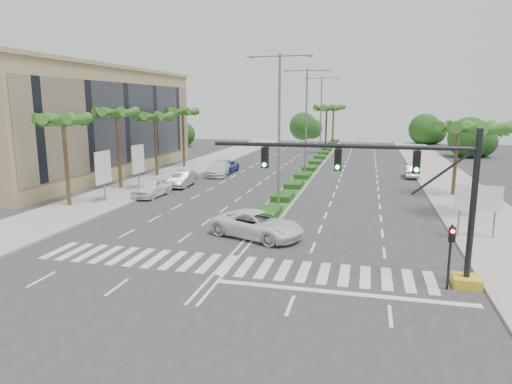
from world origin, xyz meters
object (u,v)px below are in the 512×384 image
(car_parked_c, at_px, (225,167))
(car_crossing, at_px, (257,224))
(car_parked_b, at_px, (183,179))
(car_right, at_px, (412,171))
(car_parked_d, at_px, (219,169))
(car_parked_a, at_px, (152,188))

(car_parked_c, distance_m, car_crossing, 27.47)
(car_parked_b, distance_m, car_right, 25.61)
(car_parked_b, xyz_separation_m, car_parked_c, (1.27, 10.02, -0.06))
(car_parked_b, xyz_separation_m, car_parked_d, (1.35, 7.53, 0.04))
(car_parked_a, height_order, car_parked_c, car_parked_a)
(car_parked_d, bearing_deg, car_parked_b, -105.42)
(car_parked_b, relative_size, car_parked_c, 0.92)
(car_parked_c, bearing_deg, car_parked_d, -87.20)
(car_parked_c, relative_size, car_parked_d, 0.92)
(car_parked_a, bearing_deg, car_crossing, -36.69)
(car_parked_c, height_order, car_crossing, car_crossing)
(car_parked_a, bearing_deg, car_parked_d, 84.10)
(car_right, bearing_deg, car_parked_b, 26.66)
(car_parked_c, bearing_deg, car_parked_a, -96.43)
(car_parked_b, xyz_separation_m, car_crossing, (11.49, -15.48, 0.06))
(car_right, bearing_deg, car_parked_a, 35.63)
(car_parked_d, xyz_separation_m, car_crossing, (10.13, -23.01, 0.02))
(car_parked_b, height_order, car_crossing, car_crossing)
(car_parked_a, distance_m, car_parked_c, 15.52)
(car_parked_b, distance_m, car_parked_c, 10.10)
(car_parked_d, height_order, car_crossing, car_crossing)
(car_parked_c, distance_m, car_parked_d, 2.48)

